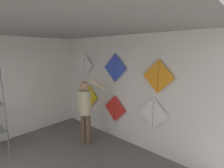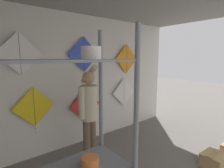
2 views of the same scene
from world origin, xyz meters
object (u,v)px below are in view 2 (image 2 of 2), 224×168
(kite_3, at_px, (20,54))
(kite_4, at_px, (84,54))
(cardboard_box, at_px, (214,160))
(kite_1, at_px, (85,106))
(kite_2, at_px, (124,92))
(shopkeeper, at_px, (89,109))
(kite_0, at_px, (34,108))
(kite_5, at_px, (127,59))

(kite_3, xyz_separation_m, kite_4, (1.23, 0.00, -0.00))
(cardboard_box, bearing_deg, kite_1, 120.24)
(kite_2, xyz_separation_m, kite_3, (-2.40, 0.00, 0.97))
(cardboard_box, height_order, kite_4, kite_4)
(shopkeeper, relative_size, kite_4, 2.39)
(shopkeeper, distance_m, kite_0, 1.03)
(kite_1, distance_m, kite_3, 1.68)
(kite_2, relative_size, kite_3, 1.00)
(kite_3, bearing_deg, kite_0, -0.13)
(shopkeeper, distance_m, kite_3, 1.50)
(shopkeeper, bearing_deg, kite_0, 119.75)
(cardboard_box, height_order, kite_3, kite_3)
(kite_5, bearing_deg, shopkeeper, -155.24)
(kite_0, distance_m, kite_3, 0.99)
(cardboard_box, bearing_deg, kite_2, 93.36)
(kite_0, bearing_deg, kite_3, 179.87)
(kite_1, height_order, kite_3, kite_3)
(kite_0, distance_m, kite_5, 2.47)
(shopkeeper, distance_m, kite_5, 1.95)
(kite_0, distance_m, kite_1, 1.08)
(cardboard_box, xyz_separation_m, kite_4, (-1.29, 2.22, 1.85))
(cardboard_box, bearing_deg, shopkeeper, 137.88)
(shopkeeper, distance_m, cardboard_box, 2.39)
(kite_0, relative_size, kite_5, 1.18)
(kite_1, height_order, kite_2, kite_2)
(kite_0, height_order, kite_3, kite_3)
(cardboard_box, height_order, kite_0, kite_0)
(shopkeeper, height_order, kite_5, kite_5)
(shopkeeper, relative_size, cardboard_box, 4.34)
(shopkeeper, bearing_deg, kite_3, 125.73)
(kite_3, bearing_deg, shopkeeper, -39.57)
(kite_1, height_order, kite_4, kite_4)
(kite_2, bearing_deg, kite_1, -179.98)
(shopkeeper, xyz_separation_m, kite_3, (-0.89, 0.73, 0.97))
(cardboard_box, relative_size, kite_5, 0.55)
(shopkeeper, bearing_deg, kite_2, 11.15)
(kite_3, height_order, kite_5, kite_3)
(cardboard_box, relative_size, kite_3, 0.55)
(kite_0, relative_size, kite_4, 1.18)
(kite_0, xyz_separation_m, kite_5, (2.31, 0.00, 0.87))
(kite_1, height_order, kite_5, kite_5)
(kite_1, distance_m, kite_4, 1.13)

